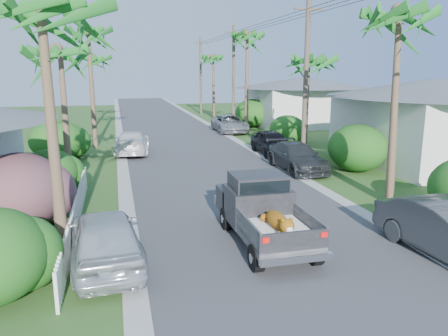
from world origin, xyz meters
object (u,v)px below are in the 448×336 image
object	(u,v)px
palm_l_d	(90,57)
house_right_near	(431,125)
palm_l_a	(41,3)
palm_r_a	(402,12)
house_right_far	(302,103)
parked_car_lf	(132,143)
utility_pole_c	(233,78)
palm_r_b	(308,58)
utility_pole_d	(201,76)
utility_pole_b	(306,83)
pickup_truck	(261,208)
palm_r_d	(213,56)
parked_car_rf	(271,143)
parked_car_ln	(105,238)
parked_car_rm	(297,157)
palm_l_b	(60,50)
parked_car_rd	(230,124)
palm_l_c	(88,29)
palm_r_c	(247,34)

from	to	relation	value
palm_l_d	house_right_near	distance (m)	29.70
palm_l_d	palm_l_a	bearing A→B (deg)	-89.45
palm_r_a	house_right_far	xyz separation A→B (m)	(6.70, 24.00, -5.30)
parked_car_lf	utility_pole_c	distance (m)	13.53
palm_r_b	utility_pole_d	world-z (taller)	utility_pole_d
utility_pole_b	utility_pole_d	xyz separation A→B (m)	(0.00, 30.00, 0.00)
pickup_truck	palm_l_d	distance (m)	31.93
palm_r_d	house_right_far	xyz separation A→B (m)	(6.50, -10.00, -4.62)
utility_pole_b	house_right_far	bearing A→B (deg)	66.48
palm_l_d	house_right_near	size ratio (longest dim) A/B	0.86
parked_car_rf	parked_car_ln	world-z (taller)	parked_car_ln
parked_car_rf	palm_l_d	xyz separation A→B (m)	(-11.50, 17.52, 5.68)
palm_r_a	utility_pole_d	size ratio (longest dim) A/B	0.97
palm_l_d	utility_pole_c	xyz separation A→B (m)	(12.10, -6.00, -1.84)
house_right_far	utility_pole_b	bearing A→B (deg)	-113.52
parked_car_rm	utility_pole_c	xyz separation A→B (m)	(0.82, 16.07, 3.89)
palm_r_a	utility_pole_d	distance (m)	37.11
palm_l_b	palm_l_d	distance (m)	22.00
palm_l_d	utility_pole_b	world-z (taller)	utility_pole_b
parked_car_rd	palm_r_d	size ratio (longest dim) A/B	0.66
palm_r_b	utility_pole_b	bearing A→B (deg)	-116.57
palm_l_b	palm_l_c	size ratio (longest dim) A/B	0.80
palm_l_d	palm_r_a	world-z (taller)	palm_r_a
palm_l_d	utility_pole_c	distance (m)	13.63
palm_l_b	palm_r_a	bearing A→B (deg)	-24.61
utility_pole_b	palm_r_a	bearing A→B (deg)	-84.29
palm_l_c	palm_l_d	bearing A→B (deg)	92.39
palm_l_b	house_right_near	bearing A→B (deg)	0.00
parked_car_rm	utility_pole_c	distance (m)	16.55
parked_car_rf	palm_l_b	bearing A→B (deg)	-158.03
house_right_near	palm_l_a	bearing A→B (deg)	-154.89
parked_car_ln	house_right_near	xyz separation A→B (m)	(18.00, 9.65, 1.43)
palm_r_b	palm_l_d	bearing A→B (deg)	124.59
parked_car_rf	palm_r_a	size ratio (longest dim) A/B	0.51
palm_r_d	parked_car_rm	bearing A→B (deg)	-93.51
palm_l_a	parked_car_ln	bearing A→B (deg)	-28.51
parked_car_ln	palm_r_b	xyz separation A→B (m)	(11.60, 12.65, 5.16)
parked_car_rf	palm_r_b	bearing A→B (deg)	-41.49
palm_r_d	utility_pole_d	distance (m)	3.79
parked_car_lf	palm_r_d	xyz separation A→B (m)	(10.10, 21.14, 6.00)
pickup_truck	house_right_far	distance (m)	29.93
parked_car_ln	house_right_far	world-z (taller)	house_right_far
palm_l_c	utility_pole_c	bearing A→B (deg)	27.35
palm_l_b	palm_r_b	size ratio (longest dim) A/B	1.03
parked_car_lf	palm_r_d	world-z (taller)	palm_r_d
palm_r_c	utility_pole_c	xyz separation A→B (m)	(-0.60, 2.00, -3.51)
parked_car_rm	palm_r_b	distance (m)	6.34
utility_pole_d	parked_car_ln	bearing A→B (deg)	-104.61
palm_r_c	palm_l_c	bearing A→B (deg)	-161.85
palm_r_b	utility_pole_d	xyz separation A→B (m)	(-1.00, 28.00, -1.35)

